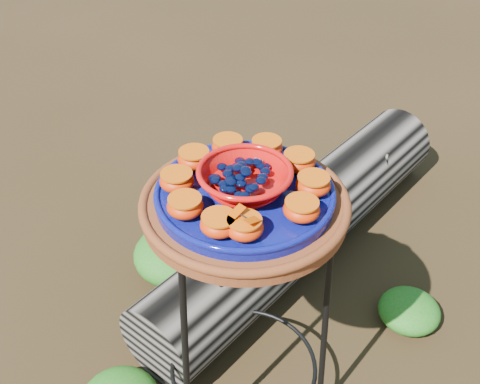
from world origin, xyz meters
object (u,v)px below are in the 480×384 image
object	(u,v)px
terracotta_saucer	(245,206)
red_bowl	(245,180)
plant_stand	(244,318)
cobalt_plate	(245,195)
driftwood_log	(302,223)

from	to	relation	value
terracotta_saucer	red_bowl	bearing A→B (deg)	0.00
plant_stand	cobalt_plate	bearing A→B (deg)	0.00
plant_stand	terracotta_saucer	bearing A→B (deg)	0.00
terracotta_saucer	red_bowl	xyz separation A→B (m)	(0.00, 0.00, 0.07)
terracotta_saucer	red_bowl	size ratio (longest dim) A/B	2.33
plant_stand	terracotta_saucer	world-z (taller)	terracotta_saucer
terracotta_saucer	driftwood_log	world-z (taller)	terracotta_saucer
plant_stand	red_bowl	size ratio (longest dim) A/B	3.60
driftwood_log	terracotta_saucer	bearing A→B (deg)	-127.00
terracotta_saucer	cobalt_plate	xyz separation A→B (m)	(0.00, 0.00, 0.03)
terracotta_saucer	driftwood_log	distance (m)	0.88
cobalt_plate	red_bowl	world-z (taller)	red_bowl
plant_stand	terracotta_saucer	xyz separation A→B (m)	(0.00, 0.00, 0.37)
cobalt_plate	terracotta_saucer	bearing A→B (deg)	0.00
cobalt_plate	driftwood_log	distance (m)	0.90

